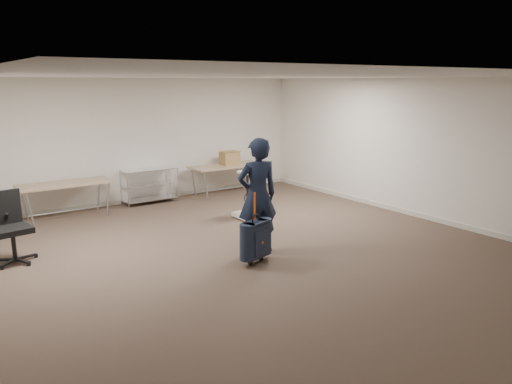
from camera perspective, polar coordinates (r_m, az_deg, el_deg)
ground at (r=8.13m, az=-0.08°, el=-7.04°), size 9.00×9.00×0.00m
room_shell at (r=9.22m, az=-5.01°, el=-4.36°), size 8.00×9.00×9.00m
folding_table_left at (r=10.72m, az=-20.95°, el=0.70°), size 1.80×0.75×0.73m
folding_table_right at (r=12.18m, az=-3.39°, el=2.84°), size 1.80×0.75×0.73m
wire_shelf at (r=11.59m, az=-12.06°, el=0.89°), size 1.22×0.47×0.80m
person at (r=7.98m, az=0.16°, el=-0.42°), size 0.75×0.57×1.87m
suitcase at (r=7.60m, az=-0.03°, el=-5.44°), size 0.45×0.33×1.11m
office_chair at (r=8.53m, az=-26.08°, el=-5.05°), size 0.66×0.66×1.09m
equipment_cart at (r=10.14m, az=-0.79°, el=-1.57°), size 0.53×0.53×0.97m
cardboard_box at (r=12.27m, az=-3.04°, el=3.92°), size 0.43×0.32×0.32m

